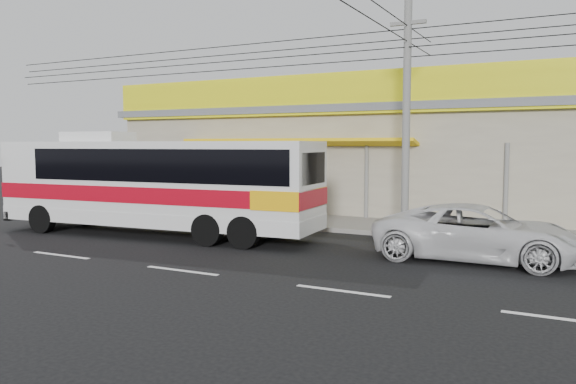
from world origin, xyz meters
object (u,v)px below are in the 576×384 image
Objects in this scene: motorbike_red at (85,194)px; white_car at (478,233)px; motorbike_dark at (104,193)px; coach_bus at (160,180)px; utility_pole at (408,42)px.

motorbike_red is 19.09m from white_car.
motorbike_dark reaches higher than motorbike_red.
white_car is (17.61, -4.82, 0.05)m from motorbike_dark.
coach_bus reaches higher than motorbike_dark.
motorbike_red is (-8.81, 5.11, -1.22)m from coach_bus.
motorbike_red is 0.96× the size of motorbike_dark.
white_car is 0.15× the size of utility_pole.
motorbike_red is 0.32× the size of white_car.
utility_pole is at bearing -77.78° from motorbike_red.
white_car is at bearing -116.36° from motorbike_dark.
white_car is at bearing -83.86° from motorbike_red.
motorbike_dark is 0.33× the size of white_car.
coach_bus is 10.25m from motorbike_red.
white_car is (18.54, -4.54, 0.13)m from motorbike_red.
motorbike_dark is at bearing 74.02° from white_car.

